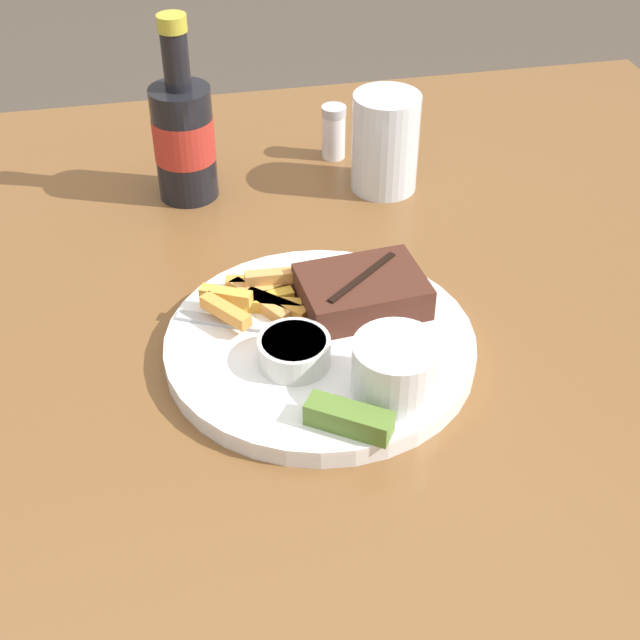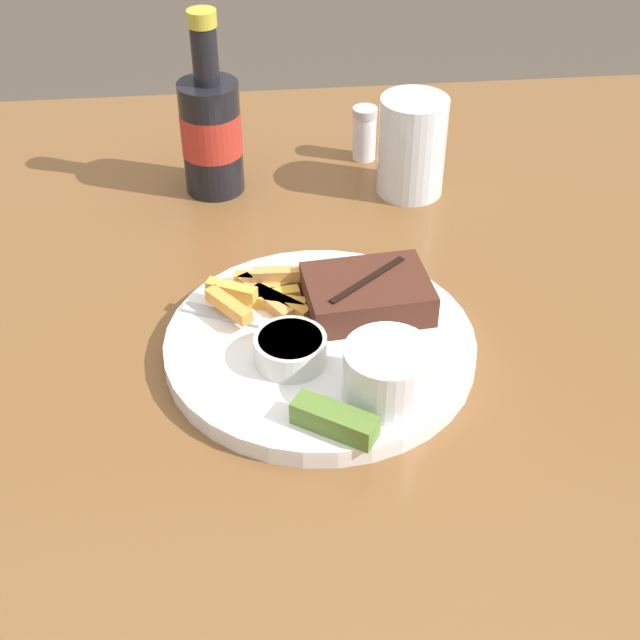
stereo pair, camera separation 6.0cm
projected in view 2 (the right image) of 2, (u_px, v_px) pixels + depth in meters
name	position (u px, v px, depth m)	size (l,w,h in m)	color
dining_table	(320.00, 417.00, 0.85)	(1.16, 1.12, 0.74)	brown
dinner_plate	(320.00, 346.00, 0.79)	(0.28, 0.28, 0.02)	white
steak_portion	(367.00, 294.00, 0.81)	(0.12, 0.09, 0.03)	#472319
fries_pile	(265.00, 293.00, 0.82)	(0.11, 0.09, 0.02)	orange
coleslaw_cup	(388.00, 370.00, 0.71)	(0.07, 0.07, 0.05)	white
dipping_sauce_cup	(290.00, 348.00, 0.75)	(0.06, 0.06, 0.02)	silver
pickle_spear	(332.00, 420.00, 0.69)	(0.07, 0.06, 0.02)	#567A2D
fork_utensil	(245.00, 320.00, 0.80)	(0.13, 0.07, 0.00)	#B7B7BC
beer_bottle	(211.00, 130.00, 0.98)	(0.07, 0.07, 0.21)	black
drinking_glass	(412.00, 146.00, 0.98)	(0.08, 0.08, 0.11)	silver
salt_shaker	(364.00, 133.00, 1.06)	(0.03, 0.03, 0.07)	white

